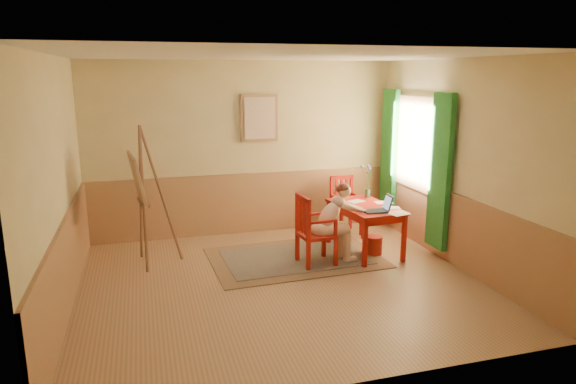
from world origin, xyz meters
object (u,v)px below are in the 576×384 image
object	(u,v)px
chair_left	(313,230)
chair_back	(345,205)
easel	(140,184)
table	(365,211)
laptop	(379,208)
figure	(334,219)

from	to	relation	value
chair_left	chair_back	size ratio (longest dim) A/B	1.07
easel	table	bearing A→B (deg)	-7.11
laptop	easel	size ratio (longest dim) A/B	0.20
figure	chair_left	bearing A→B (deg)	-176.33
chair_back	laptop	bearing A→B (deg)	-92.26
chair_left	laptop	world-z (taller)	chair_left
chair_left	chair_back	world-z (taller)	chair_left
chair_back	easel	xyz separation A→B (m)	(-3.23, -0.61, 0.68)
easel	laptop	bearing A→B (deg)	-13.34
chair_left	easel	world-z (taller)	easel
chair_back	figure	bearing A→B (deg)	-118.45
table	easel	world-z (taller)	easel
table	easel	distance (m)	3.20
chair_back	easel	distance (m)	3.36
laptop	figure	bearing A→B (deg)	170.13
figure	chair_back	bearing A→B (deg)	61.55
table	chair_left	distance (m)	0.94
table	chair_back	world-z (taller)	chair_back
figure	laptop	world-z (taller)	figure
table	chair_left	world-z (taller)	chair_left
chair_back	laptop	distance (m)	1.39
chair_left	figure	distance (m)	0.34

